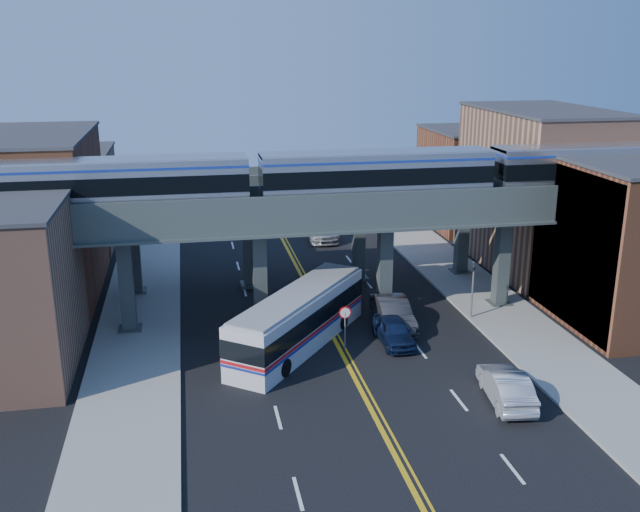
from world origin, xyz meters
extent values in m
plane|color=black|center=(0.00, 0.00, 0.00)|extent=(120.00, 120.00, 0.00)
cube|color=gray|center=(-11.50, 10.00, 0.08)|extent=(5.00, 70.00, 0.16)
cube|color=gray|center=(11.50, 10.00, 0.08)|extent=(5.00, 70.00, 0.16)
cube|color=brown|center=(-18.50, 16.00, 5.50)|extent=(8.00, 14.00, 11.00)
cube|color=#A26D54|center=(-18.50, 29.00, 4.00)|extent=(8.00, 10.00, 8.00)
cube|color=brown|center=(18.50, 4.00, 5.00)|extent=(8.00, 10.00, 10.00)
cube|color=#A26D54|center=(18.50, 16.00, 6.00)|extent=(8.00, 14.00, 12.00)
cube|color=brown|center=(18.50, 29.00, 4.50)|extent=(8.00, 10.00, 9.00)
cube|color=teal|center=(14.55, 4.00, 4.75)|extent=(0.10, 9.50, 9.50)
cube|color=#394341|center=(-12.00, 8.00, 3.00)|extent=(0.85, 0.85, 6.00)
cube|color=#394341|center=(-4.00, 8.00, 3.00)|extent=(0.85, 0.85, 6.00)
cube|color=#394341|center=(4.00, 8.00, 3.00)|extent=(0.85, 0.85, 6.00)
cube|color=#394341|center=(12.00, 8.00, 3.00)|extent=(0.85, 0.85, 6.00)
cube|color=#48524E|center=(0.00, 8.00, 6.70)|extent=(52.00, 3.60, 1.40)
cube|color=#394341|center=(-12.00, 15.00, 3.00)|extent=(0.85, 0.85, 6.00)
cube|color=#394341|center=(-4.00, 15.00, 3.00)|extent=(0.85, 0.85, 6.00)
cube|color=#394341|center=(4.00, 15.00, 3.00)|extent=(0.85, 0.85, 6.00)
cube|color=#394341|center=(12.00, 15.00, 3.00)|extent=(0.85, 0.85, 6.00)
cube|color=#48524E|center=(0.00, 15.00, 6.70)|extent=(52.00, 3.60, 1.40)
cube|color=black|center=(-16.21, 8.00, 7.52)|extent=(2.05, 2.05, 0.23)
cube|color=black|center=(-7.14, 8.00, 7.52)|extent=(2.05, 2.05, 0.23)
cube|color=#ACAEB6|center=(-11.68, 8.00, 9.12)|extent=(14.17, 2.70, 2.98)
cube|color=black|center=(-11.68, 8.00, 9.27)|extent=(14.19, 2.76, 1.03)
cube|color=black|center=(-1.24, 8.00, 7.52)|extent=(2.05, 2.05, 0.23)
cube|color=black|center=(7.83, 8.00, 7.52)|extent=(2.05, 2.05, 0.23)
cube|color=#ACAEB6|center=(3.29, 8.00, 9.12)|extent=(14.17, 2.70, 2.98)
cube|color=black|center=(3.29, 8.00, 9.27)|extent=(14.19, 2.76, 1.03)
cube|color=black|center=(13.73, 8.00, 7.52)|extent=(2.05, 2.05, 0.23)
cube|color=#ACAEB6|center=(18.26, 8.00, 9.12)|extent=(14.17, 2.70, 2.98)
cube|color=black|center=(18.26, 8.00, 9.27)|extent=(14.19, 2.76, 1.03)
cylinder|color=slate|center=(0.30, 3.00, 1.15)|extent=(0.09, 0.09, 2.30)
cylinder|color=red|center=(0.30, 3.00, 2.25)|extent=(0.76, 0.04, 0.76)
cylinder|color=slate|center=(9.20, 6.00, 1.60)|extent=(0.12, 0.12, 3.20)
imported|color=black|center=(9.20, 6.00, 3.65)|extent=(0.15, 0.18, 0.90)
cube|color=silver|center=(-2.21, 4.00, 1.56)|extent=(9.41, 11.21, 3.12)
cube|color=black|center=(-2.21, 4.00, 1.97)|extent=(9.49, 11.27, 1.06)
cube|color=#B21419|center=(-2.21, 4.00, 1.26)|extent=(9.48, 11.27, 0.18)
cylinder|color=black|center=(-4.56, 0.92, 0.50)|extent=(2.77, 2.45, 1.01)
cylinder|color=black|center=(-0.16, 6.69, 0.50)|extent=(2.77, 2.45, 1.01)
imported|color=#0F1A38|center=(3.30, 3.34, 0.75)|extent=(1.82, 4.43, 1.50)
imported|color=#28282A|center=(3.97, 5.76, 0.88)|extent=(2.08, 5.43, 1.77)
imported|color=silver|center=(1.80, 12.48, 0.70)|extent=(2.50, 5.13, 1.41)
imported|color=#9B9C9F|center=(3.47, 26.82, 0.90)|extent=(2.68, 6.26, 1.80)
imported|color=#A8A8AD|center=(6.70, -4.50, 0.81)|extent=(2.37, 5.12, 1.63)
camera|label=1|loc=(-8.13, -33.73, 16.99)|focal=40.00mm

